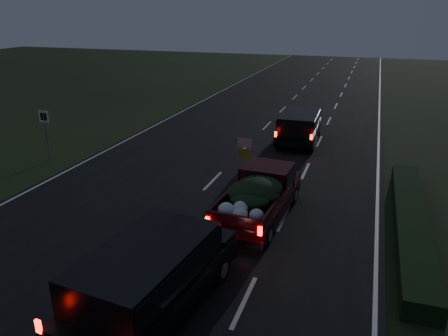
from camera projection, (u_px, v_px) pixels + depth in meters
The scene contains 7 objects.
ground at pixel (161, 235), 14.37m from camera, with size 120.00×120.00×0.00m, color black.
road_asphalt at pixel (161, 234), 14.37m from camera, with size 14.00×120.00×0.02m, color black.
hedge_row at pixel (411, 222), 14.58m from camera, with size 1.00×10.00×0.60m, color black.
route_sign at pixel (45, 128), 20.81m from camera, with size 0.55×0.08×2.50m.
pickup_truck at pixel (260, 193), 15.23m from camera, with size 2.16×4.97×2.55m.
lead_suv at pixel (299, 124), 23.92m from camera, with size 2.14×4.85×1.38m.
rear_suv at pixel (150, 272), 10.31m from camera, with size 2.71×5.42×1.50m.
Camera 1 is at (6.08, -11.39, 7.00)m, focal length 35.00 mm.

